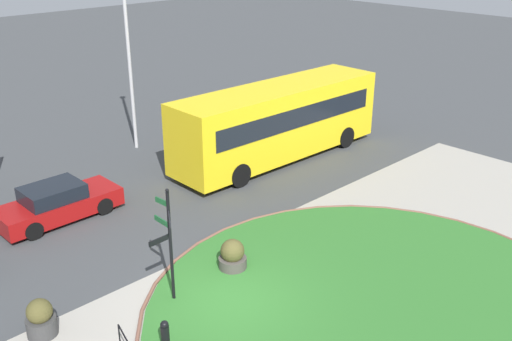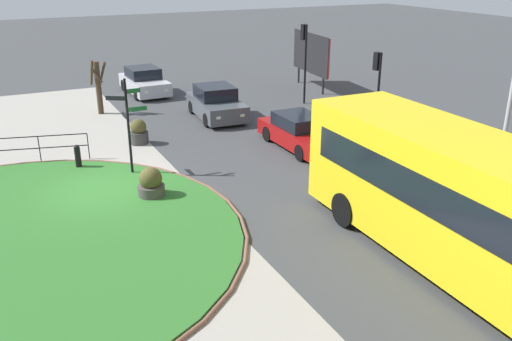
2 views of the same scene
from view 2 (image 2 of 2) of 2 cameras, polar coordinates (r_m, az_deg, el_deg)
ground at (r=18.91m, az=-15.41°, el=-2.07°), size 120.00×120.00×0.00m
sidewalk_paving at (r=18.73m, az=-20.29°, el=-2.87°), size 32.00×8.73×0.02m
grass_island at (r=16.27m, az=-24.87°, el=-7.14°), size 12.93×12.93×0.10m
grass_kerb_ring at (r=16.27m, az=-24.87°, el=-7.12°), size 13.24×13.24×0.11m
signpost_directional at (r=19.50m, az=-13.17°, el=5.10°), size 0.74×1.31×3.49m
bollard_foreground at (r=20.99m, az=-18.06°, el=1.38°), size 0.22×0.22×0.94m
railing_grass_edge at (r=22.13m, az=-21.68°, el=2.48°), size 0.92×3.47×1.04m
bus_yellow at (r=13.89m, az=21.53°, el=-3.48°), size 10.56×2.80×3.32m
car_near_lane at (r=26.58m, az=-4.17°, el=6.98°), size 4.20×2.20×1.55m
car_far_lane at (r=32.11m, az=-11.57°, el=9.05°), size 4.31×1.99×1.48m
car_trailing at (r=22.32m, az=4.59°, el=3.96°), size 4.37×1.78×1.35m
traffic_light_near at (r=24.95m, az=12.52°, el=9.87°), size 0.49×0.29×3.43m
traffic_light_far at (r=29.07m, az=5.06°, el=12.76°), size 0.49×0.27×4.09m
billboard_left at (r=32.76m, az=5.75°, el=12.01°), size 4.55×0.63×3.22m
planter_near_signpost at (r=23.25m, az=-12.12°, el=3.88°), size 0.78×0.78×1.06m
planter_kerbside at (r=17.87m, az=-10.88°, el=-1.43°), size 0.86×0.86×1.04m
street_tree_bare at (r=28.11m, az=-16.11°, el=8.53°), size 0.82×0.90×2.61m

